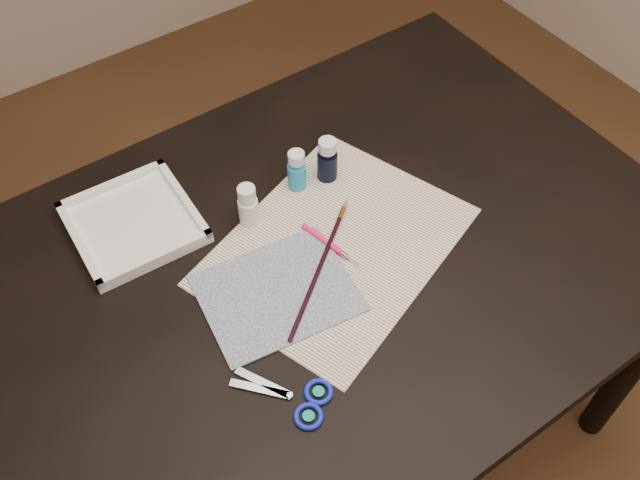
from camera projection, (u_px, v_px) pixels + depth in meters
ground at (320, 431)px, 1.86m from camera, size 3.50×3.50×0.02m
table at (320, 360)px, 1.56m from camera, size 1.30×0.90×0.75m
paper at (336, 246)px, 1.28m from camera, size 0.55×0.48×0.00m
canvas at (277, 293)px, 1.21m from camera, size 0.28×0.24×0.00m
paint_bottle_white at (248, 205)px, 1.28m from camera, size 0.05×0.05×0.09m
paint_bottle_cyan at (297, 170)px, 1.33m from camera, size 0.04×0.04×0.09m
paint_bottle_navy at (327, 160)px, 1.35m from camera, size 0.04×0.04×0.09m
paintbrush at (321, 264)px, 1.24m from camera, size 0.27×0.20×0.01m
craft_knife at (332, 246)px, 1.27m from camera, size 0.04×0.14×0.01m
scissors at (279, 396)px, 1.09m from camera, size 0.18×0.19×0.01m
palette_tray at (133, 222)px, 1.30m from camera, size 0.23×0.23×0.03m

